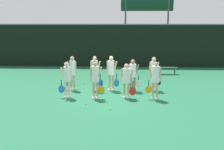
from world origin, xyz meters
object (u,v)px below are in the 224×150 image
object	(u,v)px
player_1	(95,77)
tennis_ball_5	(135,87)
tennis_ball_3	(127,87)
tennis_ball_0	(66,91)
player_4	(72,70)
player_2	(127,78)
tennis_ball_2	(165,92)
tennis_ball_4	(65,94)
tennis_ball_7	(110,109)
player_6	(111,70)
tennis_ball_1	(84,83)
player_8	(154,71)
tennis_ball_6	(106,87)
tennis_ball_9	(86,104)
player_7	(133,72)
tennis_ball_8	(77,83)
player_0	(67,77)
bench_courtside	(164,68)
player_5	(95,71)
scoreboard	(147,6)
player_3	(155,77)

from	to	relation	value
player_1	tennis_ball_5	distance (m)	2.94
tennis_ball_3	tennis_ball_0	bearing A→B (deg)	-165.11
player_4	player_2	bearing A→B (deg)	-21.63
tennis_ball_2	tennis_ball_4	world-z (taller)	tennis_ball_4
tennis_ball_5	tennis_ball_7	size ratio (longest dim) A/B	1.03
tennis_ball_7	player_6	bearing A→B (deg)	91.61
tennis_ball_1	tennis_ball_7	xyz separation A→B (m)	(1.73, -4.38, -0.00)
player_8	tennis_ball_2	size ratio (longest dim) A/B	25.98
tennis_ball_2	tennis_ball_4	distance (m)	4.90
tennis_ball_6	tennis_ball_9	xyz separation A→B (m)	(-0.67, -2.84, -0.00)
player_2	tennis_ball_9	distance (m)	2.22
player_1	tennis_ball_3	size ratio (longest dim) A/B	25.54
player_7	tennis_ball_8	world-z (taller)	player_7
tennis_ball_7	tennis_ball_5	bearing A→B (deg)	71.43
tennis_ball_8	tennis_ball_1	bearing A→B (deg)	11.31
tennis_ball_5	tennis_ball_9	xyz separation A→B (m)	(-2.24, -2.87, 0.00)
player_1	player_4	distance (m)	2.00
player_0	tennis_ball_8	size ratio (longest dim) A/B	25.94
bench_courtside	tennis_ball_2	bearing A→B (deg)	-98.07
player_5	tennis_ball_5	bearing A→B (deg)	9.85
bench_courtside	tennis_ball_7	bearing A→B (deg)	-114.16
player_6	tennis_ball_5	distance (m)	1.70
scoreboard	player_8	size ratio (longest dim) A/B	3.40
player_5	player_1	bearing A→B (deg)	-88.88
player_4	tennis_ball_6	size ratio (longest dim) A/B	25.65
scoreboard	player_6	world-z (taller)	scoreboard
player_3	tennis_ball_1	distance (m)	4.77
player_1	tennis_ball_3	distance (m)	2.70
bench_courtside	tennis_ball_3	size ratio (longest dim) A/B	26.91
bench_courtside	player_3	bearing A→B (deg)	-102.62
player_0	player_1	size ratio (longest dim) A/B	0.98
player_6	tennis_ball_3	xyz separation A→B (m)	(0.81, 0.56, -1.02)
tennis_ball_8	tennis_ball_9	bearing A→B (deg)	-74.14
player_8	tennis_ball_8	xyz separation A→B (m)	(-4.16, 1.24, -0.99)
player_2	tennis_ball_7	distance (m)	2.01
player_8	tennis_ball_5	world-z (taller)	player_8
tennis_ball_2	tennis_ball_5	xyz separation A→B (m)	(-1.39, 0.92, -0.00)
scoreboard	tennis_ball_8	size ratio (longest dim) A/B	90.56
tennis_ball_0	tennis_ball_3	distance (m)	3.23
player_7	player_8	world-z (taller)	player_8
player_2	player_7	bearing A→B (deg)	82.09
bench_courtside	tennis_ball_9	xyz separation A→B (m)	(-4.26, -6.64, -0.38)
player_1	player_6	xyz separation A→B (m)	(0.65, 1.48, 0.03)
tennis_ball_2	tennis_ball_8	distance (m)	4.98
bench_courtside	tennis_ball_4	world-z (taller)	bench_courtside
player_7	tennis_ball_1	world-z (taller)	player_7
bench_courtside	tennis_ball_1	distance (m)	5.73
tennis_ball_7	tennis_ball_9	distance (m)	1.23
player_3	player_8	xyz separation A→B (m)	(0.10, 1.53, -0.01)
player_1	player_3	size ratio (longest dim) A/B	1.00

